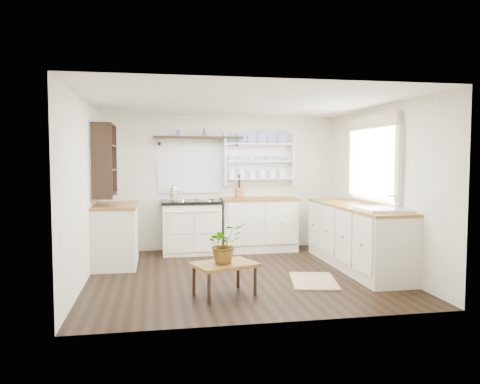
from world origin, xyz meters
name	(u,v)px	position (x,y,z in m)	size (l,w,h in m)	color
floor	(240,274)	(0.00, 0.00, 0.00)	(4.00, 3.80, 0.01)	black
wall_back	(221,183)	(0.00, 1.90, 1.15)	(4.00, 0.02, 2.30)	silver
wall_right	(380,188)	(2.00, 0.00, 1.15)	(0.02, 3.80, 2.30)	silver
wall_left	(84,191)	(-2.00, 0.00, 1.15)	(0.02, 3.80, 2.30)	silver
ceiling	(240,103)	(0.00, 0.00, 2.30)	(4.00, 3.80, 0.01)	white
window	(372,159)	(1.95, 0.15, 1.56)	(0.08, 1.55, 1.22)	white
aga_cooker	(191,226)	(-0.54, 1.57, 0.45)	(0.98, 0.68, 0.91)	silver
back_cabinets	(258,224)	(0.60, 1.60, 0.46)	(1.27, 0.63, 0.90)	beige
right_cabinets	(356,236)	(1.70, 0.10, 0.46)	(0.62, 2.43, 0.90)	beige
belfast_sink	(381,219)	(1.70, -0.65, 0.80)	(0.55, 0.60, 0.45)	white
left_cabinets	(116,234)	(-1.70, 0.90, 0.46)	(0.62, 1.13, 0.90)	beige
plate_rack	(258,159)	(0.65, 1.86, 1.56)	(1.20, 0.22, 0.90)	white
high_shelf	(198,138)	(-0.40, 1.78, 1.91)	(1.50, 0.29, 0.16)	black
left_shelving	(105,160)	(-1.84, 0.90, 1.55)	(0.28, 0.80, 1.05)	black
kettle	(174,192)	(-0.82, 1.45, 1.03)	(0.17, 0.17, 0.20)	silver
utensil_crock	(239,192)	(0.27, 1.68, 0.99)	(0.14, 0.14, 0.16)	#965A37
center_table	(224,267)	(-0.35, -0.91, 0.33)	(0.81, 0.69, 0.37)	brown
potted_plant	(224,244)	(-0.35, -0.91, 0.60)	(0.40, 0.35, 0.44)	#3F7233
floor_rug	(313,281)	(0.85, -0.52, 0.01)	(0.55, 0.85, 0.02)	#82664B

